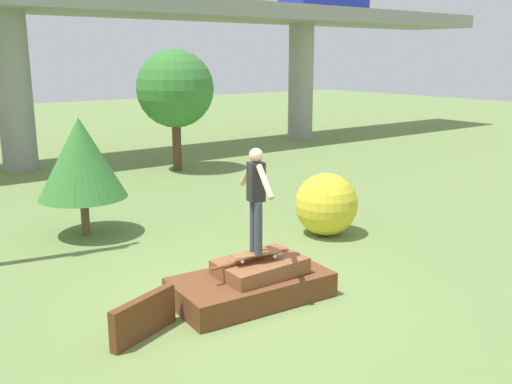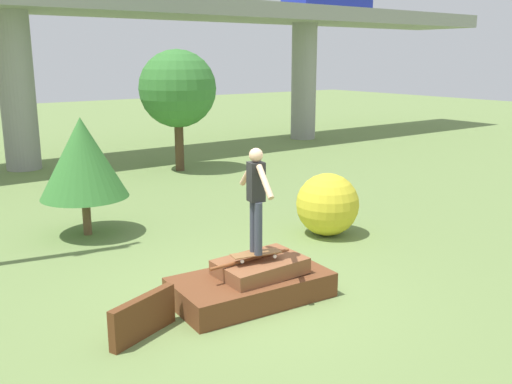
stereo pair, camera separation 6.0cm
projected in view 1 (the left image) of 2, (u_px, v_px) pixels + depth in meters
The scene contains 9 objects.
ground_plane at pixel (251, 299), 8.76m from camera, with size 80.00×80.00×0.00m, color olive.
scrap_pile at pixel (253, 283), 8.71m from camera, with size 2.47×1.44×0.67m.
scrap_plank_loose at pixel (144, 317), 7.52m from camera, with size 1.10×0.53×0.56m.
skateboard at pixel (256, 254), 8.55m from camera, with size 0.79×0.39×0.09m.
skater at pixel (256, 194), 8.33m from camera, with size 0.33×1.10×1.59m.
highway_overpass at pixel (7, 15), 17.62m from camera, with size 44.00×3.65×5.63m.
tree_behind_left at pixel (81, 158), 11.52m from camera, with size 1.79×1.79×2.45m.
tree_behind_right at pixel (175, 89), 17.95m from camera, with size 2.44×2.44×3.85m.
bush_yellow_flowering at pixel (326, 204), 11.77m from camera, with size 1.30×1.30×1.30m.
Camera 1 is at (-4.79, -6.57, 3.64)m, focal length 40.00 mm.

